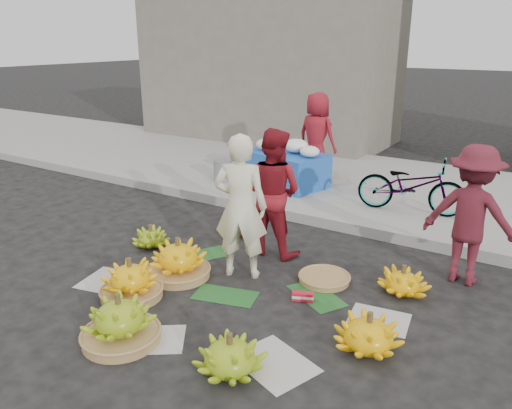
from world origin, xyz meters
The scene contains 23 objects.
ground centered at (0.00, 0.00, 0.00)m, with size 80.00×80.00×0.00m, color black.
curb centered at (0.00, 2.20, 0.07)m, with size 40.00×0.25×0.15m, color gray.
sidewalk centered at (0.00, 4.30, 0.06)m, with size 40.00×4.00×0.12m, color gray.
building_left centered at (-4.00, 7.20, 2.00)m, with size 6.00×3.00×4.00m, color gray.
newspaper_scatter centered at (0.00, -0.80, 0.00)m, with size 3.20×1.80×0.00m, color beige, non-canonical shape.
banana_leaves centered at (-0.10, 0.20, 0.00)m, with size 2.00×1.00×0.00m, color #1C5422, non-canonical shape.
banana_bunch_0 centered at (-0.79, -0.12, 0.20)m, with size 0.77×0.77×0.47m.
banana_bunch_1 centered at (-0.90, -0.74, 0.19)m, with size 0.66×0.66×0.44m.
banana_bunch_2 centered at (-0.40, -1.35, 0.20)m, with size 0.79×0.79×0.46m.
banana_bunch_3 centered at (0.66, -1.19, 0.16)m, with size 0.73×0.73×0.36m.
banana_bunch_4 centered at (1.48, -0.32, 0.16)m, with size 0.68×0.68×0.36m.
banana_bunch_5 centered at (1.43, 0.83, 0.14)m, with size 0.61×0.61×0.32m.
banana_bunch_6 centered at (-1.65, 0.34, 0.12)m, with size 0.54×0.54×0.29m.
banana_bunch_7 centered at (-0.98, 1.24, 0.12)m, with size 0.48×0.48×0.29m.
basket_spare centered at (0.63, 0.64, 0.03)m, with size 0.54×0.54×0.06m, color olive.
incense_stack centered at (0.63, 0.13, 0.05)m, with size 0.22×0.07×0.09m, color red.
vendor_cream centered at (-0.24, 0.30, 0.80)m, with size 0.59×0.38×1.60m, color #F4F0CD.
vendor_red centered at (-0.26, 1.02, 0.77)m, with size 0.75×0.59×1.55m, color maroon.
man_striped centered at (1.90, 1.47, 0.76)m, with size 0.98×0.56×1.52m, color maroon.
flower_table centered at (-1.37, 3.34, 0.45)m, with size 1.53×1.16×0.79m.
grey_bucket centered at (-2.41, 2.96, 0.31)m, with size 0.33×0.33×0.37m, color slate.
flower_vendor centered at (-1.14, 4.05, 0.88)m, with size 0.74×0.48×1.51m, color maroon.
bicycle centered at (0.84, 3.08, 0.52)m, with size 1.52×0.53×0.80m, color gray.
Camera 1 is at (2.62, -3.90, 2.55)m, focal length 35.00 mm.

